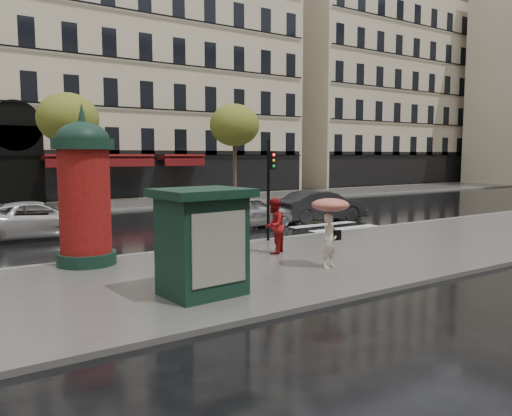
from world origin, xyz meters
TOP-DOWN VIEW (x-y plane):
  - ground at (0.00, 0.00)m, footprint 160.00×160.00m
  - near_sidewalk at (0.00, -0.50)m, footprint 90.00×7.00m
  - far_sidewalk at (0.00, 19.00)m, footprint 90.00×6.00m
  - near_kerb at (0.00, 3.00)m, footprint 90.00×0.25m
  - far_kerb at (0.00, 16.00)m, footprint 90.00×0.25m
  - zebra_crossing at (6.00, 9.60)m, footprint 3.60×11.75m
  - bldg_far_corner at (6.00, 30.00)m, footprint 26.00×14.00m
  - bldg_far_right at (34.00, 30.00)m, footprint 24.00×14.00m
  - tree_far_left at (-2.00, 18.00)m, footprint 3.40×3.40m
  - tree_far_right at (9.00, 18.00)m, footprint 3.40×3.40m
  - woman_umbrella at (-0.01, -1.67)m, footprint 1.01×1.01m
  - woman_red at (-0.11, 0.75)m, footprint 1.05×1.01m
  - man_burgundy at (-0.75, 2.40)m, footprint 0.96×0.77m
  - morris_column at (-5.34, 2.40)m, footprint 1.65×1.65m
  - traffic_light at (1.13, 2.73)m, footprint 0.24×0.34m
  - newsstand at (-4.08, -2.08)m, footprint 2.03×1.76m
  - car_silver at (2.69, 6.48)m, footprint 4.33×2.04m
  - car_darkgrey at (6.79, 6.41)m, footprint 4.59×1.99m
  - car_white at (-5.45, 8.64)m, footprint 5.27×2.84m
  - car_black at (4.79, 14.80)m, footprint 4.45×2.06m

SIDE VIEW (x-z plane):
  - ground at x=0.00m, z-range 0.00..0.00m
  - zebra_crossing at x=6.00m, z-range 0.00..0.01m
  - near_sidewalk at x=0.00m, z-range 0.00..0.12m
  - far_sidewalk at x=0.00m, z-range 0.00..0.12m
  - near_kerb at x=0.00m, z-range 0.00..0.14m
  - far_kerb at x=0.00m, z-range 0.00..0.14m
  - car_black at x=4.79m, z-range 0.00..1.26m
  - car_white at x=-5.45m, z-range 0.00..1.41m
  - car_silver at x=2.69m, z-range 0.00..1.43m
  - car_darkgrey at x=6.79m, z-range 0.00..1.47m
  - woman_red at x=-0.11m, z-range 0.12..1.83m
  - man_burgundy at x=-0.75m, z-range 0.12..1.84m
  - newsstand at x=-4.08m, z-range 0.15..2.46m
  - woman_umbrella at x=-0.01m, z-range 0.43..2.37m
  - morris_column at x=-5.34m, z-range 0.03..4.46m
  - traffic_light at x=1.13m, z-range 0.50..4.05m
  - tree_far_left at x=-2.00m, z-range 1.85..8.49m
  - tree_far_right at x=9.00m, z-range 1.85..8.49m
  - bldg_far_corner at x=6.00m, z-range -0.14..22.76m
  - bldg_far_right at x=34.00m, z-range -0.14..22.76m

